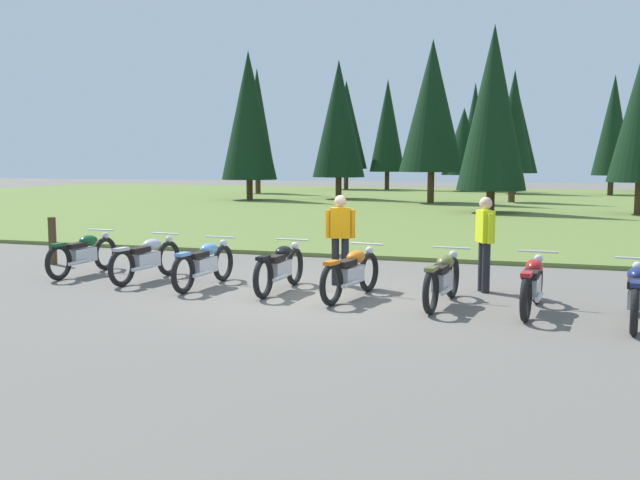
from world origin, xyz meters
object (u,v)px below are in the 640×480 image
at_px(rider_checking_bike, 340,234).
at_px(trail_marker_post, 53,241).
at_px(motorcycle_silver, 147,258).
at_px(motorcycle_black, 280,267).
at_px(motorcycle_sky_blue, 205,263).
at_px(motorcycle_orange, 352,272).
at_px(motorcycle_olive, 443,278).
at_px(motorcycle_british_green, 83,253).
at_px(motorcycle_navy, 636,294).
at_px(motorcycle_red, 532,284).
at_px(rider_near_row_end, 485,238).

xyz_separation_m(rider_checking_bike, trail_marker_post, (-6.84, 0.54, -0.42)).
distance_m(motorcycle_silver, motorcycle_black, 2.86).
bearing_deg(motorcycle_black, motorcycle_sky_blue, -179.08).
height_order(motorcycle_orange, motorcycle_olive, same).
distance_m(motorcycle_silver, motorcycle_orange, 4.23).
xyz_separation_m(motorcycle_orange, rider_checking_bike, (-0.53, 1.14, 0.51)).
bearing_deg(motorcycle_olive, motorcycle_black, 173.31).
xyz_separation_m(motorcycle_british_green, motorcycle_olive, (7.35, -0.81, 0.00)).
xyz_separation_m(motorcycle_navy, rider_checking_bike, (-4.83, 1.73, 0.51)).
relative_size(motorcycle_sky_blue, motorcycle_red, 1.00).
distance_m(motorcycle_orange, rider_checking_bike, 1.36).
relative_size(motorcycle_orange, rider_checking_bike, 1.25).
bearing_deg(rider_checking_bike, trail_marker_post, 175.51).
xyz_separation_m(motorcycle_silver, trail_marker_post, (-3.16, 1.23, 0.09)).
height_order(motorcycle_red, trail_marker_post, trail_marker_post).
relative_size(motorcycle_british_green, rider_checking_bike, 1.26).
height_order(rider_near_row_end, rider_checking_bike, same).
xyz_separation_m(motorcycle_british_green, motorcycle_navy, (10.11, -1.26, 0.00)).
bearing_deg(motorcycle_orange, motorcycle_red, -4.05).
bearing_deg(rider_near_row_end, motorcycle_black, -162.85).
xyz_separation_m(motorcycle_silver, motorcycle_red, (7.11, -0.66, 0.00)).
distance_m(motorcycle_sky_blue, motorcycle_black, 1.47).
distance_m(motorcycle_orange, rider_near_row_end, 2.47).
height_order(motorcycle_silver, motorcycle_navy, same).
xyz_separation_m(rider_near_row_end, trail_marker_post, (-9.43, 0.42, -0.42)).
bearing_deg(motorcycle_red, rider_checking_bike, 158.60).
height_order(motorcycle_olive, motorcycle_navy, same).
distance_m(motorcycle_sky_blue, motorcycle_red, 5.74).
relative_size(motorcycle_british_green, motorcycle_red, 1.00).
distance_m(rider_near_row_end, trail_marker_post, 9.45).
bearing_deg(rider_near_row_end, motorcycle_olive, -110.61).
relative_size(motorcycle_sky_blue, motorcycle_black, 1.00).
bearing_deg(motorcycle_red, motorcycle_british_green, 174.26).
xyz_separation_m(motorcycle_silver, motorcycle_orange, (4.21, -0.45, 0.00)).
height_order(motorcycle_british_green, trail_marker_post, trail_marker_post).
xyz_separation_m(motorcycle_orange, motorcycle_navy, (4.30, -0.59, 0.00)).
xyz_separation_m(motorcycle_sky_blue, motorcycle_olive, (4.36, -0.32, 0.00)).
relative_size(motorcycle_black, rider_checking_bike, 1.26).
height_order(motorcycle_british_green, motorcycle_silver, same).
xyz_separation_m(motorcycle_black, trail_marker_post, (-6.01, 1.47, 0.09)).
distance_m(motorcycle_sky_blue, motorcycle_orange, 2.83).
xyz_separation_m(motorcycle_olive, rider_near_row_end, (0.52, 1.40, 0.51)).
bearing_deg(motorcycle_sky_blue, motorcycle_black, 0.92).
relative_size(motorcycle_olive, trail_marker_post, 1.99).
distance_m(motorcycle_british_green, motorcycle_navy, 10.18).
bearing_deg(motorcycle_olive, motorcycle_british_green, 173.72).
distance_m(motorcycle_sky_blue, motorcycle_navy, 7.17).
height_order(motorcycle_sky_blue, motorcycle_red, same).
bearing_deg(rider_checking_bike, motorcycle_red, -21.40).
relative_size(motorcycle_silver, rider_checking_bike, 1.26).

